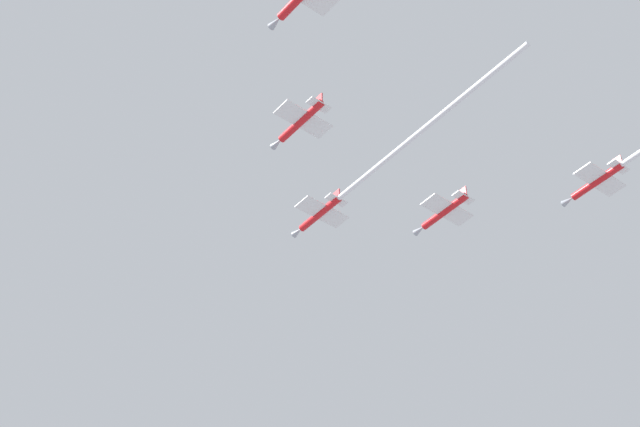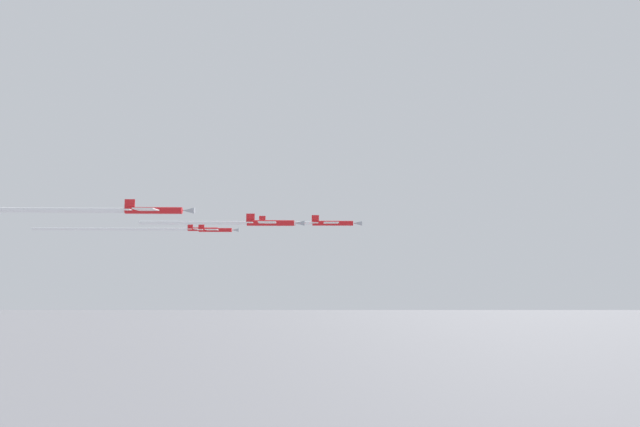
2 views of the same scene
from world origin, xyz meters
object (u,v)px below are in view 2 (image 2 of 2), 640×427
(jet_lead, at_px, (276,223))
(jet_center_rear, at_px, (149,229))
(jet_port_outer, at_px, (216,230))
(jet_port_inner, at_px, (279,223))
(jet_starboard_outer, at_px, (64,210))
(jet_starboard_inner, at_px, (272,223))

(jet_lead, xyz_separation_m, jet_center_rear, (53.22, -41.67, 1.13))
(jet_lead, relative_size, jet_port_outer, 4.29)
(jet_port_inner, xyz_separation_m, jet_port_outer, (22.78, -13.29, -1.17))
(jet_port_inner, distance_m, jet_center_rear, 57.46)
(jet_lead, relative_size, jet_starboard_outer, 0.93)
(jet_lead, distance_m, jet_center_rear, 67.60)
(jet_port_inner, xyz_separation_m, jet_starboard_inner, (-3.79, 31.58, -2.27))
(jet_port_inner, distance_m, jet_port_outer, 26.40)
(jet_starboard_outer, bearing_deg, jet_port_inner, 141.48)
(jet_lead, bearing_deg, jet_starboard_inner, -0.10)
(jet_center_rear, bearing_deg, jet_port_outer, 59.32)
(jet_starboard_outer, xyz_separation_m, jet_center_rear, (19.27, -77.78, 1.09))
(jet_port_inner, xyz_separation_m, jet_starboard_outer, (32.03, 51.90, -1.11))
(jet_starboard_inner, bearing_deg, jet_center_rear, -143.05)
(jet_starboard_inner, distance_m, jet_port_outer, 52.16)
(jet_starboard_outer, bearing_deg, jet_starboard_inner, 112.72)
(jet_port_outer, bearing_deg, jet_starboard_outer, -14.91)
(jet_starboard_inner, xyz_separation_m, jet_port_outer, (26.57, -44.87, 1.10))
(jet_starboard_inner, bearing_deg, jet_starboard_outer, -67.28)
(jet_port_outer, bearing_deg, jet_center_rear, -120.68)
(jet_port_outer, distance_m, jet_starboard_outer, 65.83)
(jet_lead, relative_size, jet_port_inner, 4.29)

